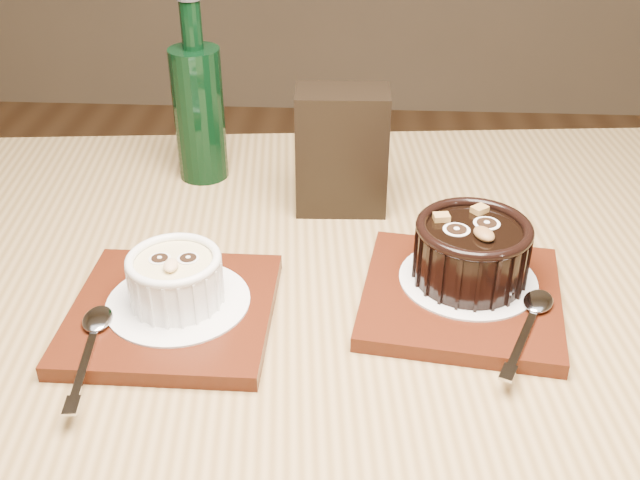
# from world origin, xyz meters

# --- Properties ---
(table) EXTENTS (1.27, 0.91, 0.75)m
(table) POSITION_xyz_m (-0.05, 0.14, 0.66)
(table) COLOR olive
(table) RESTS_ON ground
(tray_left) EXTENTS (0.18, 0.18, 0.01)m
(tray_left) POSITION_xyz_m (-0.16, 0.11, 0.76)
(tray_left) COLOR #491A0C
(tray_left) RESTS_ON table
(doily_left) EXTENTS (0.13, 0.13, 0.00)m
(doily_left) POSITION_xyz_m (-0.16, 0.12, 0.77)
(doily_left) COLOR white
(doily_left) RESTS_ON tray_left
(ramekin_white) EXTENTS (0.08, 0.08, 0.05)m
(ramekin_white) POSITION_xyz_m (-0.16, 0.12, 0.79)
(ramekin_white) COLOR white
(ramekin_white) RESTS_ON doily_left
(spoon_left) EXTENTS (0.04, 0.14, 0.01)m
(spoon_left) POSITION_xyz_m (-0.22, 0.05, 0.77)
(spoon_left) COLOR silver
(spoon_left) RESTS_ON tray_left
(tray_right) EXTENTS (0.20, 0.20, 0.01)m
(tray_right) POSITION_xyz_m (0.10, 0.15, 0.76)
(tray_right) COLOR #491A0C
(tray_right) RESTS_ON table
(doily_right) EXTENTS (0.13, 0.13, 0.00)m
(doily_right) POSITION_xyz_m (0.11, 0.17, 0.77)
(doily_right) COLOR white
(doily_right) RESTS_ON tray_right
(ramekin_dark) EXTENTS (0.11, 0.11, 0.06)m
(ramekin_dark) POSITION_xyz_m (0.11, 0.17, 0.80)
(ramekin_dark) COLOR black
(ramekin_dark) RESTS_ON doily_right
(spoon_right) EXTENTS (0.08, 0.13, 0.01)m
(spoon_right) POSITION_xyz_m (0.15, 0.10, 0.77)
(spoon_right) COLOR silver
(spoon_right) RESTS_ON tray_right
(condiment_stand) EXTENTS (0.10, 0.06, 0.14)m
(condiment_stand) POSITION_xyz_m (-0.02, 0.33, 0.82)
(condiment_stand) COLOR black
(condiment_stand) RESTS_ON table
(green_bottle) EXTENTS (0.06, 0.06, 0.22)m
(green_bottle) POSITION_xyz_m (-0.19, 0.40, 0.84)
(green_bottle) COLOR black
(green_bottle) RESTS_ON table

